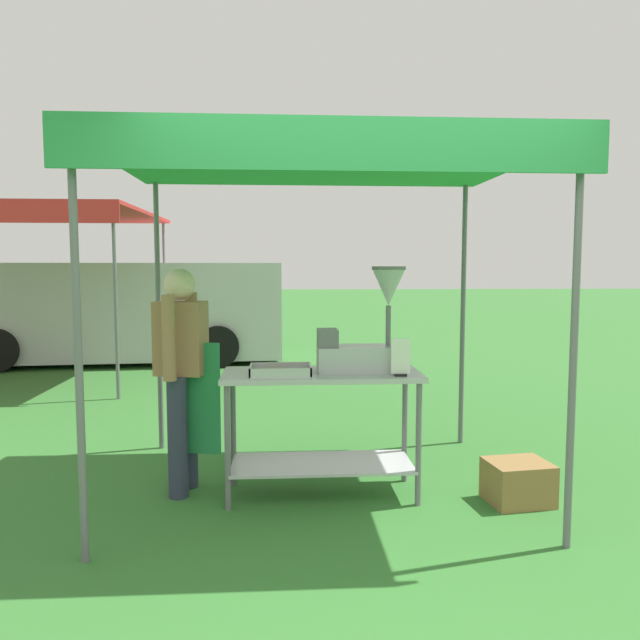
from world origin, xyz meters
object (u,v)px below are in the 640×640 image
object	(u,v)px
stall_canopy	(321,168)
donut_fryer	(365,335)
vendor	(182,368)
donut_cart	(322,407)
menu_sign	(401,360)
neighbour_tent	(31,216)
van_silver	(120,310)
supply_crate	(518,482)
donut_tray	(280,373)

from	to	relation	value
stall_canopy	donut_fryer	world-z (taller)	stall_canopy
stall_canopy	vendor	xyz separation A→B (m)	(-0.99, 0.02, -1.41)
donut_cart	vendor	xyz separation A→B (m)	(-0.99, 0.12, 0.27)
menu_sign	neighbour_tent	xyz separation A→B (m)	(-4.38, 4.93, 1.36)
donut_cart	menu_sign	bearing A→B (deg)	-19.93
van_silver	neighbour_tent	xyz separation A→B (m)	(-0.77, -1.64, 1.48)
stall_canopy	donut_fryer	bearing A→B (deg)	-14.63
supply_crate	neighbour_tent	xyz separation A→B (m)	(-5.20, 4.96, 2.21)
stall_canopy	supply_crate	xyz separation A→B (m)	(1.34, -0.33, -2.17)
supply_crate	donut_fryer	bearing A→B (deg)	166.65
stall_canopy	neighbour_tent	size ratio (longest dim) A/B	0.88
donut_cart	van_silver	world-z (taller)	van_silver
donut_cart	donut_fryer	size ratio (longest dim) A/B	1.87
supply_crate	menu_sign	bearing A→B (deg)	177.35
donut_cart	neighbour_tent	distance (m)	6.35
stall_canopy	vendor	size ratio (longest dim) A/B	1.82
donut_tray	supply_crate	distance (m)	1.80
vendor	supply_crate	xyz separation A→B (m)	(2.33, -0.35, -0.76)
donut_tray	supply_crate	world-z (taller)	donut_tray
vendor	supply_crate	distance (m)	2.47
stall_canopy	neighbour_tent	xyz separation A→B (m)	(-3.86, 4.64, 0.05)
menu_sign	supply_crate	size ratio (longest dim) A/B	0.57
vendor	supply_crate	world-z (taller)	vendor
van_silver	neighbour_tent	distance (m)	2.34
stall_canopy	donut_cart	world-z (taller)	stall_canopy
neighbour_tent	menu_sign	bearing A→B (deg)	-48.34
van_silver	neighbour_tent	size ratio (longest dim) A/B	1.68
stall_canopy	donut_cart	bearing A→B (deg)	-90.00
donut_cart	vendor	size ratio (longest dim) A/B	0.86
neighbour_tent	supply_crate	bearing A→B (deg)	-43.66
menu_sign	donut_fryer	bearing A→B (deg)	136.37
donut_fryer	supply_crate	xyz separation A→B (m)	(1.04, -0.25, -1.00)
donut_fryer	supply_crate	bearing A→B (deg)	-13.35
stall_canopy	donut_fryer	xyz separation A→B (m)	(0.30, -0.08, -1.16)
stall_canopy	donut_tray	size ratio (longest dim) A/B	7.07
donut_cart	neighbour_tent	xyz separation A→B (m)	(-3.86, 4.74, 1.72)
stall_canopy	van_silver	world-z (taller)	stall_canopy
supply_crate	neighbour_tent	size ratio (longest dim) A/B	0.14
donut_cart	donut_tray	bearing A→B (deg)	-156.73
donut_cart	supply_crate	distance (m)	1.45
van_silver	menu_sign	bearing A→B (deg)	-61.20
vendor	donut_cart	bearing A→B (deg)	-6.87
donut_cart	donut_fryer	xyz separation A→B (m)	(0.30, 0.02, 0.51)
donut_cart	neighbour_tent	bearing A→B (deg)	129.18
neighbour_tent	vendor	bearing A→B (deg)	-58.11
neighbour_tent	van_silver	bearing A→B (deg)	64.88
donut_fryer	supply_crate	size ratio (longest dim) A/B	1.63
donut_tray	vendor	size ratio (longest dim) A/B	0.26
van_silver	vendor	bearing A→B (deg)	-71.44
donut_tray	van_silver	xyz separation A→B (m)	(-2.80, 6.51, -0.03)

